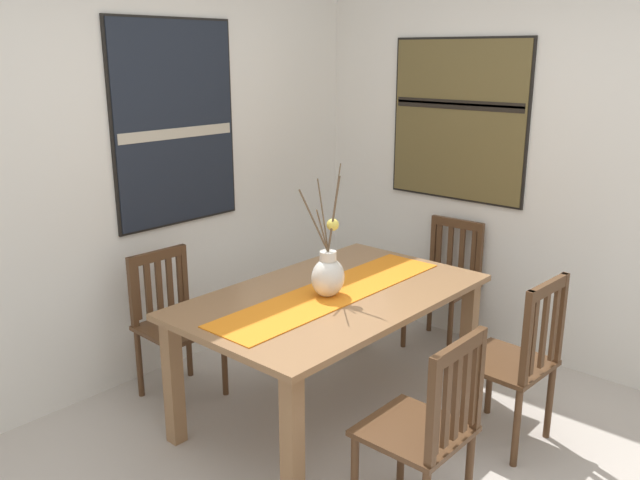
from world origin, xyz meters
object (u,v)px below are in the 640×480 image
at_px(chair_0, 174,320).
at_px(painting_on_back_wall, 175,124).
at_px(centerpiece_vase, 328,273).
at_px(chair_2, 427,427).
at_px(painting_on_side_wall, 458,120).
at_px(dining_table, 332,310).
at_px(chair_3, 445,281).
at_px(chair_1, 516,360).

bearing_deg(chair_0, painting_on_back_wall, 44.61).
bearing_deg(painting_on_back_wall, centerpiece_vase, -87.40).
bearing_deg(chair_0, centerpiece_vase, -65.63).
xyz_separation_m(centerpiece_vase, painting_on_back_wall, (-0.05, 1.21, 0.72)).
height_order(chair_2, painting_on_side_wall, painting_on_side_wall).
height_order(chair_0, chair_2, chair_2).
relative_size(dining_table, chair_0, 1.95).
bearing_deg(chair_3, painting_on_side_wall, 22.73).
distance_m(chair_1, painting_on_side_wall, 1.81).
xyz_separation_m(dining_table, painting_on_back_wall, (-0.11, 1.20, 0.95)).
height_order(centerpiece_vase, chair_0, centerpiece_vase).
distance_m(chair_0, chair_1, 1.96).
bearing_deg(centerpiece_vase, painting_on_side_wall, 4.44).
height_order(chair_1, painting_on_side_wall, painting_on_side_wall).
height_order(chair_0, painting_on_side_wall, painting_on_side_wall).
bearing_deg(painting_on_back_wall, chair_0, -135.39).
relative_size(chair_1, chair_2, 1.02).
height_order(dining_table, chair_2, chair_2).
bearing_deg(centerpiece_vase, chair_1, -63.33).
bearing_deg(chair_2, dining_table, 63.48).
bearing_deg(painting_on_side_wall, dining_table, -175.88).
relative_size(centerpiece_vase, painting_on_back_wall, 0.57).
xyz_separation_m(chair_1, chair_2, (-0.85, -0.01, 0.00)).
bearing_deg(painting_on_back_wall, chair_1, -76.52).
distance_m(centerpiece_vase, chair_0, 1.04).
bearing_deg(dining_table, chair_0, 117.47).
xyz_separation_m(centerpiece_vase, chair_2, (-0.40, -0.90, -0.38)).
bearing_deg(chair_1, chair_0, 115.54).
relative_size(dining_table, chair_2, 1.87).
bearing_deg(chair_3, chair_0, 153.63).
distance_m(dining_table, chair_1, 1.00).
xyz_separation_m(chair_0, painting_on_side_wall, (1.89, -0.76, 1.09)).
bearing_deg(centerpiece_vase, chair_2, -114.14).
distance_m(chair_2, chair_3, 1.94).
height_order(dining_table, centerpiece_vase, centerpiece_vase).
height_order(centerpiece_vase, chair_1, centerpiece_vase).
xyz_separation_m(chair_0, chair_2, (-0.01, -1.78, 0.01)).
bearing_deg(dining_table, chair_1, -66.34).
bearing_deg(chair_1, dining_table, 113.66).
relative_size(chair_2, painting_on_side_wall, 0.84).
relative_size(dining_table, painting_on_side_wall, 1.56).
relative_size(chair_1, painting_on_side_wall, 0.86).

